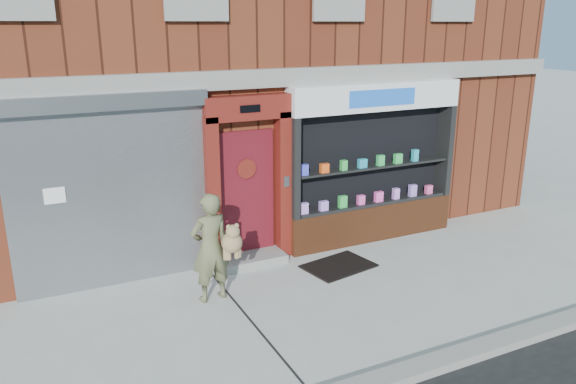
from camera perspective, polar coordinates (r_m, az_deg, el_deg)
ground at (r=8.84m, az=5.38°, el=-10.38°), size 80.00×80.00×0.00m
curb at (r=7.31m, az=14.52°, el=-16.62°), size 60.00×0.30×0.12m
building at (r=13.33m, az=-8.14°, el=16.54°), size 12.00×8.16×8.00m
shutter_bay at (r=8.98m, az=-17.68°, el=1.12°), size 3.10×0.30×3.04m
red_door_bay at (r=9.54m, az=-4.05°, el=1.16°), size 1.52×0.58×2.90m
pharmacy_bay at (r=10.68m, az=8.58°, el=2.23°), size 3.50×0.41×3.00m
woman at (r=8.40m, az=-7.70°, el=-5.56°), size 0.78×0.54×1.68m
doormat at (r=9.78m, az=5.16°, el=-7.49°), size 1.28×1.00×0.03m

